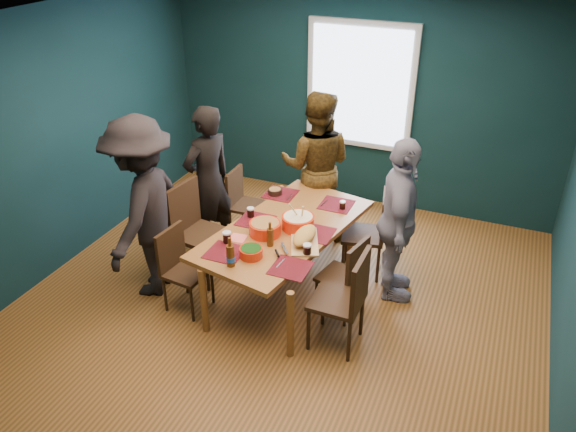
{
  "coord_description": "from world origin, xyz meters",
  "views": [
    {
      "loc": [
        1.79,
        -4.1,
        3.53
      ],
      "look_at": [
        -0.03,
        0.25,
        0.87
      ],
      "focal_mm": 35.0,
      "sensor_mm": 36.0,
      "label": 1
    }
  ],
  "objects_px": {
    "person_far_left": "(208,181)",
    "chair_right_mid": "(348,273)",
    "bowl_salad": "(265,228)",
    "cutting_board": "(304,237)",
    "bowl_dumpling": "(298,222)",
    "chair_right_near": "(347,295)",
    "person_back": "(316,166)",
    "chair_right_far": "(372,228)",
    "bowl_herbs": "(251,252)",
    "chair_left_far": "(242,199)",
    "person_near_left": "(144,209)",
    "dining_table": "(285,233)",
    "person_right": "(398,222)",
    "chair_left_near": "(180,263)",
    "chair_left_mid": "(193,224)"
  },
  "relations": [
    {
      "from": "chair_right_far",
      "to": "chair_right_near",
      "type": "distance_m",
      "value": 1.21
    },
    {
      "from": "dining_table",
      "to": "chair_left_mid",
      "type": "bearing_deg",
      "value": -162.68
    },
    {
      "from": "bowl_dumpling",
      "to": "chair_right_near",
      "type": "bearing_deg",
      "value": -40.98
    },
    {
      "from": "dining_table",
      "to": "chair_left_near",
      "type": "height_order",
      "value": "chair_left_near"
    },
    {
      "from": "bowl_salad",
      "to": "cutting_board",
      "type": "distance_m",
      "value": 0.4
    },
    {
      "from": "chair_left_far",
      "to": "cutting_board",
      "type": "height_order",
      "value": "cutting_board"
    },
    {
      "from": "chair_left_far",
      "to": "chair_right_near",
      "type": "relative_size",
      "value": 0.87
    },
    {
      "from": "chair_right_mid",
      "to": "person_near_left",
      "type": "xyz_separation_m",
      "value": [
        -1.98,
        -0.35,
        0.44
      ]
    },
    {
      "from": "chair_left_far",
      "to": "person_back",
      "type": "distance_m",
      "value": 0.95
    },
    {
      "from": "dining_table",
      "to": "bowl_salad",
      "type": "relative_size",
      "value": 6.87
    },
    {
      "from": "chair_right_mid",
      "to": "bowl_herbs",
      "type": "height_order",
      "value": "chair_right_mid"
    },
    {
      "from": "bowl_dumpling",
      "to": "cutting_board",
      "type": "xyz_separation_m",
      "value": [
        0.15,
        -0.23,
        -0.01
      ]
    },
    {
      "from": "chair_left_far",
      "to": "person_far_left",
      "type": "distance_m",
      "value": 0.56
    },
    {
      "from": "person_far_left",
      "to": "person_near_left",
      "type": "bearing_deg",
      "value": 10.09
    },
    {
      "from": "chair_right_mid",
      "to": "bowl_dumpling",
      "type": "xyz_separation_m",
      "value": [
        -0.58,
        0.19,
        0.32
      ]
    },
    {
      "from": "chair_left_mid",
      "to": "chair_right_near",
      "type": "xyz_separation_m",
      "value": [
        1.81,
        -0.48,
        -0.04
      ]
    },
    {
      "from": "chair_right_near",
      "to": "person_near_left",
      "type": "bearing_deg",
      "value": 178.69
    },
    {
      "from": "person_near_left",
      "to": "cutting_board",
      "type": "bearing_deg",
      "value": 91.29
    },
    {
      "from": "person_right",
      "to": "person_back",
      "type": "bearing_deg",
      "value": 38.72
    },
    {
      "from": "chair_left_far",
      "to": "chair_left_near",
      "type": "relative_size",
      "value": 0.99
    },
    {
      "from": "person_near_left",
      "to": "chair_right_near",
      "type": "bearing_deg",
      "value": 78.05
    },
    {
      "from": "chair_right_near",
      "to": "chair_left_near",
      "type": "bearing_deg",
      "value": -177.36
    },
    {
      "from": "chair_left_far",
      "to": "bowl_herbs",
      "type": "xyz_separation_m",
      "value": [
        0.8,
        -1.39,
        0.3
      ]
    },
    {
      "from": "cutting_board",
      "to": "person_right",
      "type": "bearing_deg",
      "value": 12.81
    },
    {
      "from": "chair_right_near",
      "to": "chair_right_mid",
      "type": "bearing_deg",
      "value": 106.56
    },
    {
      "from": "chair_right_mid",
      "to": "person_back",
      "type": "relative_size",
      "value": 0.48
    },
    {
      "from": "dining_table",
      "to": "person_right",
      "type": "bearing_deg",
      "value": 29.76
    },
    {
      "from": "chair_left_mid",
      "to": "cutting_board",
      "type": "height_order",
      "value": "chair_left_mid"
    },
    {
      "from": "person_far_left",
      "to": "chair_right_mid",
      "type": "bearing_deg",
      "value": 93.38
    },
    {
      "from": "dining_table",
      "to": "chair_right_far",
      "type": "distance_m",
      "value": 0.97
    },
    {
      "from": "chair_right_far",
      "to": "chair_right_mid",
      "type": "relative_size",
      "value": 1.13
    },
    {
      "from": "chair_right_mid",
      "to": "person_back",
      "type": "bearing_deg",
      "value": 134.63
    },
    {
      "from": "person_right",
      "to": "cutting_board",
      "type": "height_order",
      "value": "person_right"
    },
    {
      "from": "person_far_left",
      "to": "person_near_left",
      "type": "relative_size",
      "value": 0.92
    },
    {
      "from": "chair_left_mid",
      "to": "person_right",
      "type": "bearing_deg",
      "value": 20.06
    },
    {
      "from": "bowl_herbs",
      "to": "bowl_dumpling",
      "type": "bearing_deg",
      "value": 72.3
    },
    {
      "from": "chair_left_mid",
      "to": "bowl_salad",
      "type": "relative_size",
      "value": 3.41
    },
    {
      "from": "person_far_left",
      "to": "person_right",
      "type": "distance_m",
      "value": 2.13
    },
    {
      "from": "person_far_left",
      "to": "bowl_herbs",
      "type": "relative_size",
      "value": 8.01
    },
    {
      "from": "person_back",
      "to": "cutting_board",
      "type": "height_order",
      "value": "person_back"
    },
    {
      "from": "bowl_dumpling",
      "to": "bowl_herbs",
      "type": "relative_size",
      "value": 1.51
    },
    {
      "from": "dining_table",
      "to": "bowl_salad",
      "type": "height_order",
      "value": "bowl_salad"
    },
    {
      "from": "chair_right_far",
      "to": "chair_right_mid",
      "type": "height_order",
      "value": "chair_right_far"
    },
    {
      "from": "person_far_left",
      "to": "person_back",
      "type": "relative_size",
      "value": 0.97
    },
    {
      "from": "chair_left_mid",
      "to": "chair_right_far",
      "type": "height_order",
      "value": "chair_left_mid"
    },
    {
      "from": "person_far_left",
      "to": "chair_left_far",
      "type": "bearing_deg",
      "value": 171.96
    },
    {
      "from": "dining_table",
      "to": "person_far_left",
      "type": "xyz_separation_m",
      "value": [
        -1.09,
        0.42,
        0.18
      ]
    },
    {
      "from": "dining_table",
      "to": "chair_right_mid",
      "type": "xyz_separation_m",
      "value": [
        0.71,
        -0.16,
        -0.18
      ]
    },
    {
      "from": "chair_right_mid",
      "to": "person_right",
      "type": "height_order",
      "value": "person_right"
    },
    {
      "from": "chair_right_mid",
      "to": "cutting_board",
      "type": "xyz_separation_m",
      "value": [
        -0.43,
        -0.04,
        0.31
      ]
    }
  ]
}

